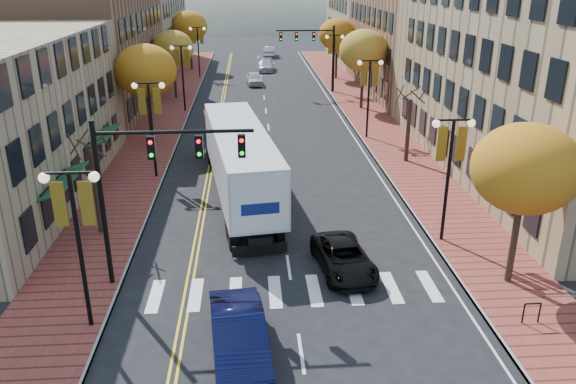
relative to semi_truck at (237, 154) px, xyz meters
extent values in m
plane|color=black|center=(2.31, -12.91, -2.47)|extent=(200.00, 200.00, 0.00)
cube|color=brown|center=(-6.69, 19.59, -2.39)|extent=(4.00, 85.00, 0.15)
cube|color=brown|center=(11.31, 19.59, -2.39)|extent=(4.00, 85.00, 0.15)
cube|color=brown|center=(-14.69, 23.09, 3.03)|extent=(12.00, 24.00, 11.00)
cube|color=#9E8966|center=(-14.69, 48.09, 2.28)|extent=(12.00, 26.00, 9.50)
cube|color=#997F5B|center=(20.81, 3.09, 5.03)|extent=(15.00, 28.00, 15.00)
cube|color=brown|center=(20.81, 29.09, 2.53)|extent=(15.00, 24.00, 10.00)
cube|color=#9E8966|center=(20.81, 51.09, 3.03)|extent=(15.00, 20.00, 11.00)
cylinder|color=#382619|center=(-6.69, -4.91, -0.22)|extent=(0.28, 0.28, 4.20)
cylinder|color=#382619|center=(-6.69, 11.09, 0.13)|extent=(0.28, 0.28, 4.90)
ellipsoid|color=orange|center=(-6.69, 11.09, 2.99)|extent=(4.48, 4.48, 3.81)
cylinder|color=#382619|center=(-6.69, 27.09, -0.04)|extent=(0.28, 0.28, 4.55)
ellipsoid|color=gold|center=(-6.69, 27.09, 2.60)|extent=(4.16, 4.16, 3.54)
cylinder|color=#382619|center=(-6.69, 45.09, 0.20)|extent=(0.28, 0.28, 5.04)
ellipsoid|color=orange|center=(-6.69, 45.09, 3.15)|extent=(4.61, 4.61, 3.92)
cylinder|color=#382619|center=(11.31, -10.91, -0.04)|extent=(0.28, 0.28, 4.55)
ellipsoid|color=orange|center=(11.31, -10.91, 2.60)|extent=(4.16, 4.16, 3.54)
cylinder|color=#382619|center=(11.31, 5.09, -0.22)|extent=(0.28, 0.28, 4.20)
cylinder|color=#382619|center=(11.31, 21.09, 0.13)|extent=(0.28, 0.28, 4.90)
ellipsoid|color=gold|center=(11.31, 21.09, 2.99)|extent=(4.48, 4.48, 3.81)
cylinder|color=#382619|center=(11.31, 37.09, 0.06)|extent=(0.28, 0.28, 4.76)
ellipsoid|color=orange|center=(11.31, 37.09, 2.83)|extent=(4.35, 4.35, 3.70)
cylinder|color=black|center=(-5.19, -12.91, 0.53)|extent=(0.16, 0.16, 6.00)
cylinder|color=black|center=(-5.19, -12.91, 3.53)|extent=(1.60, 0.10, 0.10)
sphere|color=#FFF2CC|center=(-5.99, -12.91, 3.38)|extent=(0.36, 0.36, 0.36)
sphere|color=#FFF2CC|center=(-4.39, -12.91, 3.38)|extent=(0.36, 0.36, 0.36)
cube|color=gold|center=(-5.64, -12.91, 2.43)|extent=(0.45, 0.03, 1.60)
cube|color=gold|center=(-4.74, -12.91, 2.43)|extent=(0.45, 0.03, 1.60)
cylinder|color=black|center=(-5.19, 3.09, 0.53)|extent=(0.16, 0.16, 6.00)
cylinder|color=black|center=(-5.19, 3.09, 3.53)|extent=(1.60, 0.10, 0.10)
sphere|color=#FFF2CC|center=(-5.99, 3.09, 3.38)|extent=(0.36, 0.36, 0.36)
sphere|color=#FFF2CC|center=(-4.39, 3.09, 3.38)|extent=(0.36, 0.36, 0.36)
cube|color=gold|center=(-5.64, 3.09, 2.43)|extent=(0.45, 0.03, 1.60)
cube|color=gold|center=(-4.74, 3.09, 2.43)|extent=(0.45, 0.03, 1.60)
cylinder|color=black|center=(-5.19, 21.09, 0.53)|extent=(0.16, 0.16, 6.00)
cylinder|color=black|center=(-5.19, 21.09, 3.53)|extent=(1.60, 0.10, 0.10)
sphere|color=#FFF2CC|center=(-5.99, 21.09, 3.38)|extent=(0.36, 0.36, 0.36)
sphere|color=#FFF2CC|center=(-4.39, 21.09, 3.38)|extent=(0.36, 0.36, 0.36)
cube|color=gold|center=(-5.64, 21.09, 2.43)|extent=(0.45, 0.03, 1.60)
cube|color=gold|center=(-4.74, 21.09, 2.43)|extent=(0.45, 0.03, 1.60)
cylinder|color=black|center=(-5.19, 39.09, 0.53)|extent=(0.16, 0.16, 6.00)
cylinder|color=black|center=(-5.19, 39.09, 3.53)|extent=(1.60, 0.10, 0.10)
sphere|color=#FFF2CC|center=(-5.99, 39.09, 3.38)|extent=(0.36, 0.36, 0.36)
sphere|color=#FFF2CC|center=(-4.39, 39.09, 3.38)|extent=(0.36, 0.36, 0.36)
cube|color=gold|center=(-5.64, 39.09, 2.43)|extent=(0.45, 0.03, 1.60)
cube|color=gold|center=(-4.74, 39.09, 2.43)|extent=(0.45, 0.03, 1.60)
cylinder|color=black|center=(9.81, -6.91, 0.53)|extent=(0.16, 0.16, 6.00)
cylinder|color=black|center=(9.81, -6.91, 3.53)|extent=(1.60, 0.10, 0.10)
sphere|color=#FFF2CC|center=(9.01, -6.91, 3.38)|extent=(0.36, 0.36, 0.36)
sphere|color=#FFF2CC|center=(10.61, -6.91, 3.38)|extent=(0.36, 0.36, 0.36)
cube|color=gold|center=(9.36, -6.91, 2.43)|extent=(0.45, 0.03, 1.60)
cube|color=gold|center=(10.26, -6.91, 2.43)|extent=(0.45, 0.03, 1.60)
cylinder|color=black|center=(9.81, 11.09, 0.53)|extent=(0.16, 0.16, 6.00)
cylinder|color=black|center=(9.81, 11.09, 3.53)|extent=(1.60, 0.10, 0.10)
sphere|color=#FFF2CC|center=(9.01, 11.09, 3.38)|extent=(0.36, 0.36, 0.36)
sphere|color=#FFF2CC|center=(10.61, 11.09, 3.38)|extent=(0.36, 0.36, 0.36)
cube|color=gold|center=(9.36, 11.09, 2.43)|extent=(0.45, 0.03, 1.60)
cube|color=gold|center=(10.26, 11.09, 2.43)|extent=(0.45, 0.03, 1.60)
cylinder|color=black|center=(9.81, 29.09, 0.53)|extent=(0.16, 0.16, 6.00)
cylinder|color=black|center=(9.81, 29.09, 3.53)|extent=(1.60, 0.10, 0.10)
sphere|color=#FFF2CC|center=(9.01, 29.09, 3.38)|extent=(0.36, 0.36, 0.36)
sphere|color=#FFF2CC|center=(10.61, 29.09, 3.38)|extent=(0.36, 0.36, 0.36)
cube|color=gold|center=(9.36, 29.09, 2.43)|extent=(0.45, 0.03, 1.60)
cube|color=gold|center=(10.26, 29.09, 2.43)|extent=(0.45, 0.03, 1.60)
cylinder|color=black|center=(-5.09, -9.91, 1.03)|extent=(0.20, 0.20, 7.00)
cylinder|color=black|center=(-2.09, -9.91, 4.03)|extent=(6.00, 0.14, 0.14)
cube|color=black|center=(-2.99, -9.91, 3.43)|extent=(0.30, 0.25, 0.90)
sphere|color=#FF0C0C|center=(-2.99, -10.05, 3.68)|extent=(0.16, 0.16, 0.16)
cube|color=black|center=(-1.19, -9.91, 3.43)|extent=(0.30, 0.25, 0.90)
sphere|color=#FF0C0C|center=(-1.19, -10.05, 3.68)|extent=(0.16, 0.16, 0.16)
cube|color=black|center=(0.43, -9.91, 3.43)|extent=(0.30, 0.25, 0.90)
sphere|color=#FF0C0C|center=(0.43, -10.05, 3.68)|extent=(0.16, 0.16, 0.16)
cylinder|color=black|center=(9.71, 29.09, 1.03)|extent=(0.20, 0.20, 7.00)
cylinder|color=black|center=(6.71, 29.09, 4.03)|extent=(6.00, 0.14, 0.14)
cube|color=black|center=(7.61, 29.09, 3.43)|extent=(0.30, 0.25, 0.90)
sphere|color=#FF0C0C|center=(7.61, 28.95, 3.68)|extent=(0.16, 0.16, 0.16)
cube|color=black|center=(5.81, 29.09, 3.43)|extent=(0.30, 0.25, 0.90)
sphere|color=#FF0C0C|center=(5.81, 28.95, 3.68)|extent=(0.16, 0.16, 0.16)
cube|color=black|center=(4.19, 29.09, 3.43)|extent=(0.30, 0.25, 0.90)
sphere|color=#FF0C0C|center=(4.19, 28.95, 3.68)|extent=(0.16, 0.16, 0.16)
cube|color=black|center=(0.18, -1.34, -1.57)|extent=(2.91, 13.75, 0.37)
cube|color=silver|center=(0.18, -1.34, 0.28)|extent=(4.58, 13.98, 2.96)
cube|color=black|center=(-0.96, 7.03, -0.73)|extent=(3.05, 3.50, 2.64)
cylinder|color=black|center=(-0.17, -6.93, -1.94)|extent=(0.51, 1.10, 1.06)
cylinder|color=black|center=(2.03, -6.63, -1.94)|extent=(0.51, 1.10, 1.06)
cylinder|color=black|center=(-0.34, -5.68, -1.94)|extent=(0.51, 1.10, 1.06)
cylinder|color=black|center=(1.85, -5.38, -1.94)|extent=(0.51, 1.10, 1.06)
cylinder|color=black|center=(-1.89, 5.63, -1.94)|extent=(0.51, 1.10, 1.06)
cylinder|color=black|center=(0.31, 5.93, -1.94)|extent=(0.51, 1.10, 1.06)
cylinder|color=black|center=(-2.20, 7.93, -1.94)|extent=(0.51, 1.10, 1.06)
cylinder|color=black|center=(0.00, 8.23, -1.94)|extent=(0.51, 1.10, 1.06)
imported|color=#0C0F33|center=(0.22, -14.97, -1.64)|extent=(2.27, 5.20, 1.66)
imported|color=black|center=(4.66, -9.36, -1.83)|extent=(2.65, 4.80, 1.27)
imported|color=silver|center=(1.43, 34.20, -1.75)|extent=(2.07, 4.38, 1.45)
imported|color=#BAB9C1|center=(3.09, 43.99, -1.76)|extent=(2.34, 5.05, 1.43)
imported|color=#B8B9C1|center=(4.07, 57.25, -1.68)|extent=(2.04, 4.92, 1.58)
camera|label=1|loc=(0.76, -30.61, 9.63)|focal=35.00mm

